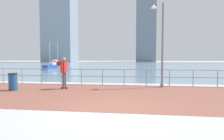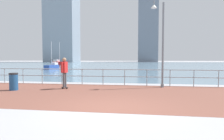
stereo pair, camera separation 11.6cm
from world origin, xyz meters
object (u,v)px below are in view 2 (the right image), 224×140
(skateboarder, at_px, (64,70))
(trash_bin, at_px, (14,82))
(sailboat_ivory, at_px, (59,63))
(sailboat_red, at_px, (52,66))
(lamppost, at_px, (160,35))

(skateboarder, xyz_separation_m, trash_bin, (-2.50, -0.89, -0.58))
(trash_bin, xyz_separation_m, sailboat_ivory, (-14.05, 38.36, 0.10))
(sailboat_red, xyz_separation_m, sailboat_ivory, (-6.54, 17.96, 0.15))
(trash_bin, bearing_deg, sailboat_ivory, 110.12)
(lamppost, xyz_separation_m, sailboat_red, (-15.34, 18.15, -2.63))
(lamppost, height_order, sailboat_red, lamppost)
(lamppost, xyz_separation_m, trash_bin, (-7.83, -2.24, -2.59))
(sailboat_red, bearing_deg, skateboarder, -62.85)
(skateboarder, height_order, sailboat_red, sailboat_red)
(sailboat_red, height_order, sailboat_ivory, sailboat_ivory)
(trash_bin, bearing_deg, skateboarder, 19.59)
(lamppost, bearing_deg, trash_bin, -164.01)
(skateboarder, relative_size, sailboat_ivory, 0.29)
(trash_bin, bearing_deg, lamppost, 15.99)
(skateboarder, bearing_deg, sailboat_ivory, 113.83)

